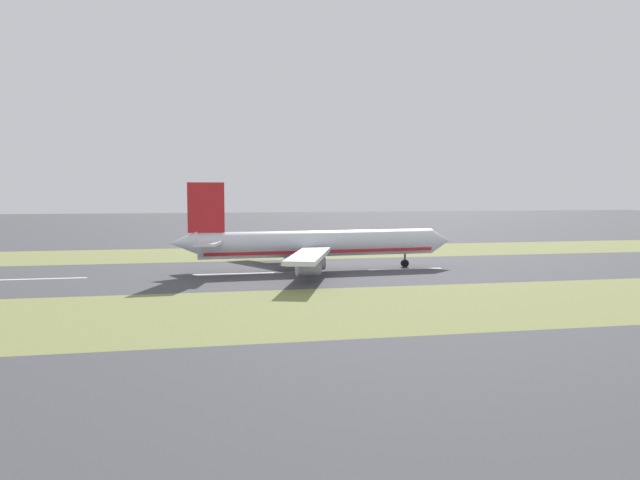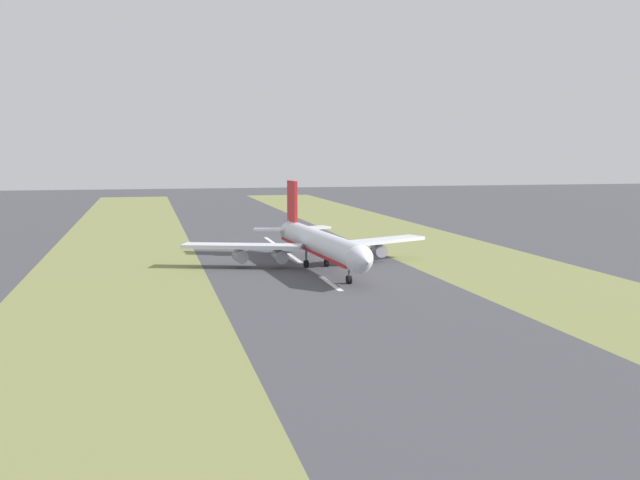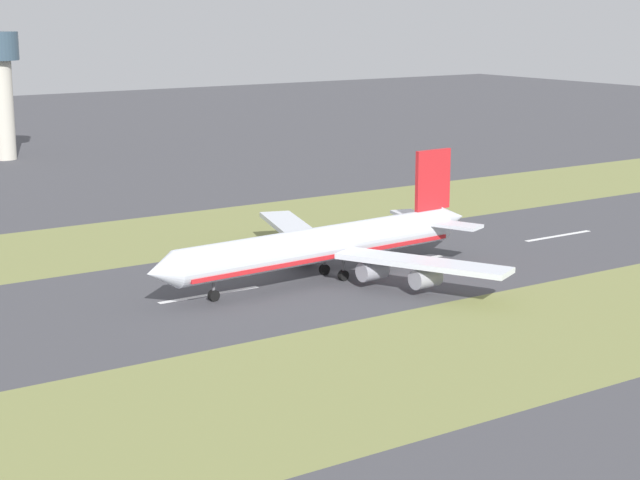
% 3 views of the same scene
% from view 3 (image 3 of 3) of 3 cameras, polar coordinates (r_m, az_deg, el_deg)
% --- Properties ---
extents(ground_plane, '(800.00, 800.00, 0.00)m').
position_cam_3_polar(ground_plane, '(186.36, 0.96, -1.78)').
color(ground_plane, '#424247').
extents(grass_median_west, '(40.00, 600.00, 0.01)m').
position_cam_3_polar(grass_median_west, '(153.19, 10.73, -5.16)').
color(grass_median_west, olive).
rests_on(grass_median_west, ground).
extents(grass_median_east, '(40.00, 600.00, 0.01)m').
position_cam_3_polar(grass_median_east, '(223.71, -5.69, 0.57)').
color(grass_median_east, olive).
rests_on(grass_median_east, ground).
extents(centreline_dash_near, '(1.20, 18.00, 0.01)m').
position_cam_3_polar(centreline_dash_near, '(221.58, 12.59, 0.22)').
color(centreline_dash_near, silver).
rests_on(centreline_dash_near, ground).
extents(centreline_dash_mid, '(1.20, 18.00, 0.01)m').
position_cam_3_polar(centreline_dash_mid, '(194.92, 4.48, -1.18)').
color(centreline_dash_mid, silver).
rests_on(centreline_dash_mid, ground).
extents(centreline_dash_far, '(1.20, 18.00, 0.01)m').
position_cam_3_polar(centreline_dash_far, '(173.47, -5.92, -2.92)').
color(centreline_dash_far, silver).
rests_on(centreline_dash_far, ground).
extents(airplane_main_jet, '(64.00, 67.22, 20.20)m').
position_cam_3_polar(airplane_main_jet, '(181.28, 0.47, -0.22)').
color(airplane_main_jet, silver).
rests_on(airplane_main_jet, ground).
extents(control_tower, '(12.00, 12.00, 38.10)m').
position_cam_3_polar(control_tower, '(336.18, -16.69, 8.11)').
color(control_tower, '#BCB7A8').
rests_on(control_tower, ground).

